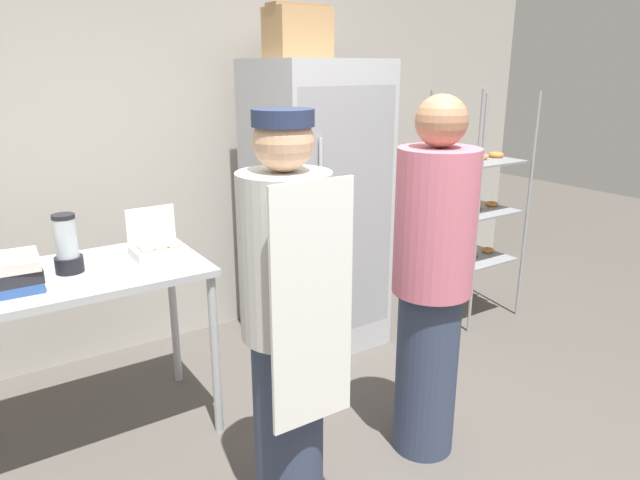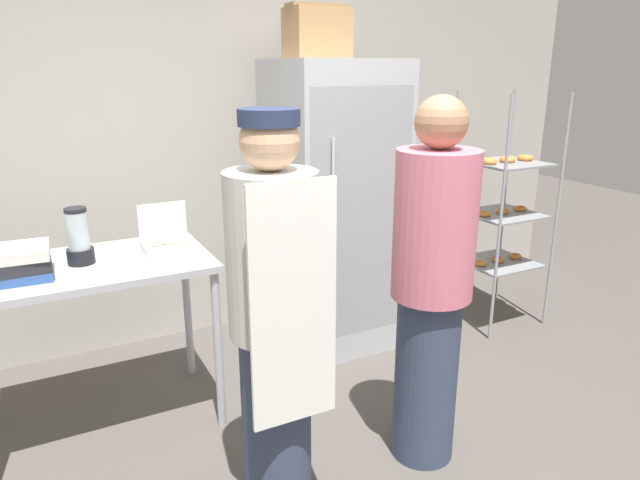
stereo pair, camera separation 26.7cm
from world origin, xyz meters
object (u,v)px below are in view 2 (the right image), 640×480
at_px(refrigerator, 334,208).
at_px(cardboard_storage_box, 317,32).
at_px(person_customer, 431,286).
at_px(baking_rack, 502,211).
at_px(person_baker, 275,319).
at_px(donut_box, 167,242).
at_px(blender_pitcher, 79,239).
at_px(binder_stack, 14,264).

relative_size(refrigerator, cardboard_storage_box, 5.11).
height_order(refrigerator, person_customer, refrigerator).
height_order(baking_rack, person_baker, person_baker).
relative_size(baking_rack, donut_box, 6.51).
height_order(donut_box, person_baker, person_baker).
distance_m(refrigerator, donut_box, 1.21).
relative_size(donut_box, person_customer, 0.15).
bearing_deg(donut_box, blender_pitcher, -178.65).
relative_size(baking_rack, person_baker, 0.99).
height_order(baking_rack, donut_box, baking_rack).
distance_m(refrigerator, person_customer, 1.33).
height_order(baking_rack, cardboard_storage_box, cardboard_storage_box).
distance_m(donut_box, person_baker, 1.02).
relative_size(binder_stack, person_baker, 0.19).
relative_size(refrigerator, person_customer, 1.09).
relative_size(refrigerator, binder_stack, 5.85).
distance_m(baking_rack, person_baker, 2.44).
bearing_deg(person_baker, cardboard_storage_box, 56.74).
relative_size(baking_rack, binder_stack, 5.21).
xyz_separation_m(refrigerator, cardboard_storage_box, (-0.09, 0.06, 1.10)).
distance_m(refrigerator, baking_rack, 1.27).
distance_m(baking_rack, cardboard_storage_box, 1.83).
bearing_deg(person_baker, person_customer, -0.84).
height_order(blender_pitcher, person_customer, person_customer).
xyz_separation_m(binder_stack, person_baker, (0.90, -0.89, -0.10)).
height_order(donut_box, person_customer, person_customer).
bearing_deg(refrigerator, donut_box, -165.63).
bearing_deg(donut_box, person_customer, -46.60).
distance_m(donut_box, person_customer, 1.39).
bearing_deg(donut_box, cardboard_storage_box, 18.29).
xyz_separation_m(blender_pitcher, cardboard_storage_box, (1.50, 0.36, 1.01)).
relative_size(refrigerator, baking_rack, 1.12).
relative_size(cardboard_storage_box, person_customer, 0.21).
xyz_separation_m(baking_rack, donut_box, (-2.41, -0.01, 0.12)).
relative_size(donut_box, person_baker, 0.15).
xyz_separation_m(baking_rack, person_baker, (-2.22, -1.01, 0.05)).
bearing_deg(person_baker, baking_rack, 24.53).
height_order(binder_stack, person_customer, person_customer).
relative_size(person_baker, person_customer, 0.98).
height_order(blender_pitcher, binder_stack, blender_pitcher).
bearing_deg(baking_rack, donut_box, -179.66).
distance_m(refrigerator, blender_pitcher, 1.63).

